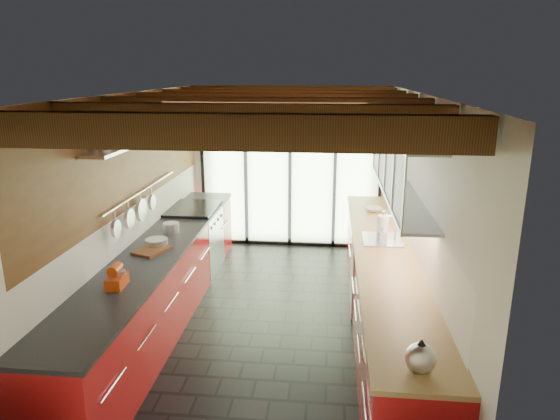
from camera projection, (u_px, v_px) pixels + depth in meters
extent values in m
plane|color=black|center=(270.00, 322.00, 5.83)|extent=(5.50, 5.50, 0.00)
plane|color=silver|center=(290.00, 168.00, 8.11)|extent=(3.20, 0.00, 3.20)
plane|color=silver|center=(212.00, 350.00, 2.84)|extent=(3.20, 0.00, 3.20)
plane|color=silver|center=(129.00, 211.00, 5.63)|extent=(0.00, 5.50, 5.50)
plane|color=silver|center=(418.00, 220.00, 5.32)|extent=(0.00, 5.50, 5.50)
plane|color=#472814|center=(269.00, 94.00, 5.12)|extent=(5.50, 5.50, 0.00)
cube|color=#593316|center=(224.00, 132.00, 3.00)|extent=(3.14, 0.14, 0.22)
cube|color=#593316|center=(248.00, 118.00, 3.86)|extent=(3.14, 0.14, 0.22)
cube|color=#593316|center=(263.00, 109.00, 4.72)|extent=(3.14, 0.14, 0.22)
cube|color=#593316|center=(274.00, 103.00, 5.59)|extent=(3.14, 0.14, 0.22)
cube|color=#593316|center=(282.00, 99.00, 6.45)|extent=(3.14, 0.14, 0.22)
cube|color=#593316|center=(288.00, 95.00, 7.31)|extent=(3.14, 0.14, 0.22)
cube|color=brown|center=(290.00, 102.00, 7.79)|extent=(3.14, 0.06, 0.50)
plane|color=brown|center=(134.00, 149.00, 5.64)|extent=(0.00, 4.90, 4.90)
plane|color=#C6EAAD|center=(290.00, 182.00, 8.16)|extent=(2.90, 0.00, 2.90)
cube|color=black|center=(203.00, 180.00, 8.28)|extent=(0.05, 0.04, 2.15)
cube|color=black|center=(380.00, 184.00, 8.00)|extent=(0.05, 0.04, 2.15)
cube|color=black|center=(290.00, 182.00, 8.11)|extent=(0.06, 0.05, 2.15)
cube|color=black|center=(290.00, 115.00, 7.82)|extent=(2.90, 0.05, 0.06)
cylinder|color=red|center=(290.00, 103.00, 7.75)|extent=(0.34, 0.04, 0.34)
cylinder|color=beige|center=(290.00, 103.00, 7.73)|extent=(0.28, 0.02, 0.28)
cube|color=#B21518|center=(162.00, 283.00, 5.83)|extent=(0.65, 5.00, 0.88)
cube|color=black|center=(160.00, 246.00, 5.71)|extent=(0.68, 5.00, 0.04)
cube|color=silver|center=(195.00, 242.00, 7.22)|extent=(0.66, 0.90, 0.90)
cube|color=black|center=(193.00, 209.00, 7.09)|extent=(0.65, 0.90, 0.06)
cube|color=#B21518|center=(383.00, 292.00, 5.58)|extent=(0.65, 5.00, 0.88)
cube|color=#9F7E4D|center=(385.00, 254.00, 5.46)|extent=(0.68, 5.00, 0.04)
cube|color=white|center=(352.00, 277.00, 6.00)|extent=(0.02, 0.60, 0.84)
cube|color=silver|center=(382.00, 240.00, 5.84)|extent=(0.45, 0.52, 0.02)
cylinder|color=silver|center=(396.00, 226.00, 5.77)|extent=(0.02, 0.02, 0.34)
torus|color=silver|center=(391.00, 211.00, 5.73)|extent=(0.14, 0.02, 0.14)
plane|color=silver|center=(386.00, 163.00, 5.49)|extent=(0.00, 3.00, 3.00)
cube|color=#9EA0A5|center=(400.00, 193.00, 5.57)|extent=(0.34, 3.00, 0.03)
cube|color=#9EA0A5|center=(404.00, 133.00, 5.38)|extent=(0.34, 3.00, 0.03)
cylinder|color=silver|center=(143.00, 191.00, 5.87)|extent=(0.02, 2.20, 0.02)
cube|color=silver|center=(143.00, 138.00, 5.59)|extent=(0.28, 2.60, 0.03)
cylinder|color=silver|center=(116.00, 229.00, 5.05)|extent=(0.04, 0.18, 0.18)
cylinder|color=silver|center=(129.00, 219.00, 5.38)|extent=(0.04, 0.22, 0.22)
cylinder|color=silver|center=(141.00, 210.00, 5.72)|extent=(0.04, 0.26, 0.26)
cylinder|color=silver|center=(152.00, 202.00, 6.06)|extent=(0.04, 0.18, 0.18)
cube|color=#D14110|center=(117.00, 281.00, 4.56)|extent=(0.15, 0.26, 0.11)
cylinder|color=#D14110|center=(115.00, 269.00, 4.51)|extent=(0.11, 0.17, 0.10)
cylinder|color=silver|center=(119.00, 276.00, 4.60)|extent=(0.13, 0.13, 0.11)
cylinder|color=silver|center=(171.00, 228.00, 6.09)|extent=(0.24, 0.24, 0.12)
cylinder|color=silver|center=(157.00, 243.00, 5.59)|extent=(0.28, 0.28, 0.10)
cube|color=brown|center=(152.00, 250.00, 5.45)|extent=(0.39, 0.45, 0.03)
sphere|color=silver|center=(421.00, 357.00, 3.27)|extent=(0.21, 0.21, 0.21)
cone|color=black|center=(422.00, 342.00, 3.24)|extent=(0.08, 0.08, 0.06)
cylinder|color=silver|center=(418.00, 347.00, 3.38)|extent=(0.02, 0.08, 0.04)
cylinder|color=white|center=(383.00, 228.00, 5.78)|extent=(0.16, 0.16, 0.29)
cylinder|color=silver|center=(383.00, 214.00, 5.73)|extent=(0.03, 0.03, 0.05)
imported|color=silver|center=(383.00, 235.00, 5.72)|extent=(0.09, 0.09, 0.19)
imported|color=silver|center=(373.00, 209.00, 7.01)|extent=(0.26, 0.26, 0.06)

